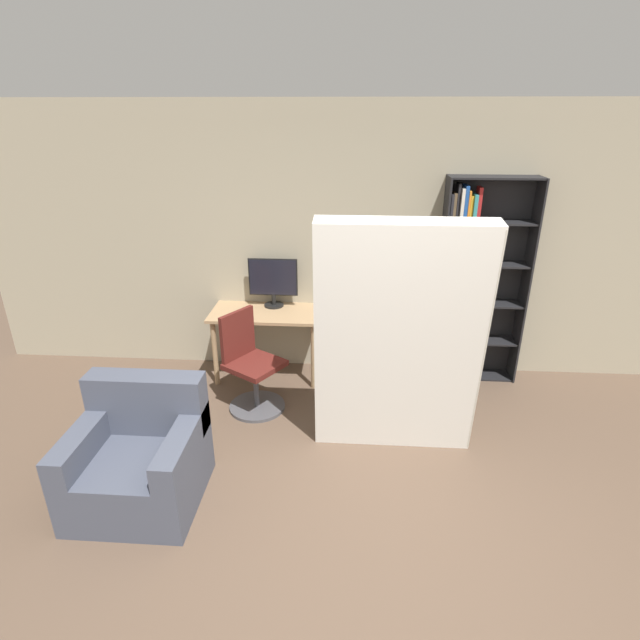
# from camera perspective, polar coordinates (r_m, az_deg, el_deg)

# --- Properties ---
(ground_plane) EXTENTS (16.00, 16.00, 0.00)m
(ground_plane) POSITION_cam_1_polar(r_m,az_deg,el_deg) (3.38, 5.99, -27.48)
(ground_plane) COLOR brown
(wall_back) EXTENTS (8.00, 0.06, 2.70)m
(wall_back) POSITION_cam_1_polar(r_m,az_deg,el_deg) (5.06, 5.77, 8.57)
(wall_back) COLOR tan
(wall_back) RESTS_ON ground
(desk) EXTENTS (1.11, 0.56, 0.72)m
(desk) POSITION_cam_1_polar(r_m,az_deg,el_deg) (5.08, -6.14, -0.23)
(desk) COLOR tan
(desk) RESTS_ON ground
(monitor) EXTENTS (0.50, 0.20, 0.50)m
(monitor) POSITION_cam_1_polar(r_m,az_deg,el_deg) (5.08, -5.39, 4.57)
(monitor) COLOR black
(monitor) RESTS_ON desk
(office_chair) EXTENTS (0.61, 0.61, 0.93)m
(office_chair) POSITION_cam_1_polar(r_m,az_deg,el_deg) (4.66, -7.89, -5.75)
(office_chair) COLOR #4C4C51
(office_chair) RESTS_ON ground
(bookshelf) EXTENTS (0.85, 0.28, 2.04)m
(bookshelf) POSITION_cam_1_polar(r_m,az_deg,el_deg) (5.14, 16.88, 4.47)
(bookshelf) COLOR black
(bookshelf) RESTS_ON ground
(mattress_near) EXTENTS (1.27, 0.40, 1.92)m
(mattress_near) POSITION_cam_1_polar(r_m,az_deg,el_deg) (3.85, 9.00, -2.52)
(mattress_near) COLOR silver
(mattress_near) RESTS_ON ground
(armchair) EXTENTS (0.85, 0.80, 0.85)m
(armchair) POSITION_cam_1_polar(r_m,az_deg,el_deg) (3.89, -19.87, -14.58)
(armchair) COLOR #474C5B
(armchair) RESTS_ON ground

